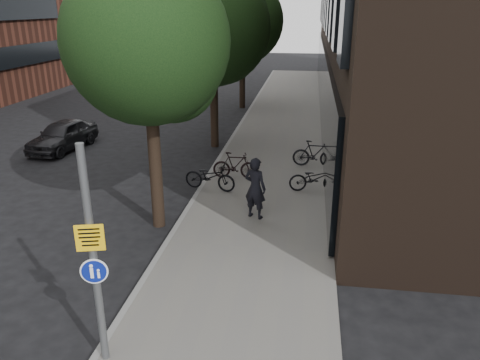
% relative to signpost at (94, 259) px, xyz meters
% --- Properties ---
extents(ground, '(120.00, 120.00, 0.00)m').
position_rel_signpost_xyz_m(ground, '(1.80, 1.20, -2.18)').
color(ground, black).
rests_on(ground, ground).
extents(sidewalk, '(4.50, 60.00, 0.12)m').
position_rel_signpost_xyz_m(sidewalk, '(2.05, 11.20, -2.12)').
color(sidewalk, '#5D5B56').
rests_on(sidewalk, ground).
extents(curb_edge, '(0.15, 60.00, 0.13)m').
position_rel_signpost_xyz_m(curb_edge, '(-0.20, 11.20, -2.11)').
color(curb_edge, slate).
rests_on(curb_edge, ground).
extents(street_tree_near, '(4.40, 4.40, 7.50)m').
position_rel_signpost_xyz_m(street_tree_near, '(-0.73, 5.84, 2.93)').
color(street_tree_near, black).
rests_on(street_tree_near, ground).
extents(street_tree_mid, '(5.00, 5.00, 7.80)m').
position_rel_signpost_xyz_m(street_tree_mid, '(-0.73, 14.34, 2.93)').
color(street_tree_mid, black).
rests_on(street_tree_mid, ground).
extents(street_tree_far, '(5.00, 5.00, 7.80)m').
position_rel_signpost_xyz_m(street_tree_far, '(-0.73, 23.34, 2.93)').
color(street_tree_far, black).
rests_on(street_tree_far, ground).
extents(signpost, '(0.46, 0.15, 4.08)m').
position_rel_signpost_xyz_m(signpost, '(0.00, 0.00, 0.00)').
color(signpost, '#595B5E').
rests_on(signpost, sidewalk).
extents(pedestrian, '(0.81, 0.68, 1.90)m').
position_rel_signpost_xyz_m(pedestrian, '(2.00, 6.44, -1.11)').
color(pedestrian, black).
rests_on(pedestrian, sidewalk).
extents(parked_bike_facade_near, '(1.86, 0.88, 0.94)m').
position_rel_signpost_xyz_m(parked_bike_facade_near, '(3.80, 8.89, -1.59)').
color(parked_bike_facade_near, black).
rests_on(parked_bike_facade_near, sidewalk).
extents(parked_bike_facade_far, '(1.80, 0.58, 1.07)m').
position_rel_signpost_xyz_m(parked_bike_facade_far, '(3.80, 11.56, -1.52)').
color(parked_bike_facade_far, black).
rests_on(parked_bike_facade_far, sidewalk).
extents(parked_bike_curb_near, '(1.94, 0.97, 0.97)m').
position_rel_signpost_xyz_m(parked_bike_curb_near, '(0.18, 8.47, -1.57)').
color(parked_bike_curb_near, black).
rests_on(parked_bike_curb_near, sidewalk).
extents(parked_bike_curb_far, '(1.69, 0.52, 1.01)m').
position_rel_signpost_xyz_m(parked_bike_curb_far, '(0.87, 9.75, -1.56)').
color(parked_bike_curb_far, black).
rests_on(parked_bike_curb_far, sidewalk).
extents(parked_car_near, '(2.05, 4.09, 1.34)m').
position_rel_signpost_xyz_m(parked_car_near, '(-7.54, 12.70, -1.51)').
color(parked_car_near, black).
rests_on(parked_car_near, ground).
extents(parked_car_mid, '(1.20, 3.35, 1.10)m').
position_rel_signpost_xyz_m(parked_car_mid, '(-7.71, 22.99, -1.63)').
color(parked_car_mid, maroon).
rests_on(parked_car_mid, ground).
extents(parked_car_far, '(1.90, 4.54, 1.31)m').
position_rel_signpost_xyz_m(parked_car_far, '(-7.83, 28.34, -1.52)').
color(parked_car_far, black).
rests_on(parked_car_far, ground).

